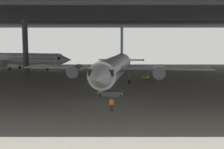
{
  "coord_description": "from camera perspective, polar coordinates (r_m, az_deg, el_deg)",
  "views": [
    {
      "loc": [
        1.64,
        -53.5,
        8.2
      ],
      "look_at": [
        1.57,
        -4.54,
        2.69
      ],
      "focal_mm": 44.47,
      "sensor_mm": 36.0,
      "label": 1
    }
  ],
  "objects": [
    {
      "name": "airplane_distant",
      "position": [
        91.15,
        -18.34,
        3.07
      ],
      "size": [
        34.54,
        34.22,
        11.14
      ],
      "color": "white",
      "rests_on": "ground_plane"
    },
    {
      "name": "hangar_structure",
      "position": [
        67.64,
        -1.38,
        12.41
      ],
      "size": [
        121.0,
        99.0,
        15.88
      ],
      "color": "#4C4F54",
      "rests_on": "ground_plane"
    },
    {
      "name": "crew_worker_by_stairs",
      "position": [
        41.83,
        -2.38,
        -3.67
      ],
      "size": [
        0.44,
        0.4,
        1.55
      ],
      "color": "#232838",
      "rests_on": "ground_plane"
    },
    {
      "name": "boarding_stairs",
      "position": [
        43.63,
        -0.15,
        -3.41
      ],
      "size": [
        4.53,
        2.02,
        4.84
      ],
      "color": "slate",
      "rests_on": "ground_plane"
    },
    {
      "name": "airplane_main",
      "position": [
        54.21,
        0.72,
        1.57
      ],
      "size": [
        38.84,
        39.94,
        12.36
      ],
      "color": "white",
      "rests_on": "ground_plane"
    },
    {
      "name": "ground_plane",
      "position": [
        54.15,
        -1.66,
        -2.29
      ],
      "size": [
        110.0,
        110.0,
        0.0
      ],
      "primitive_type": "plane",
      "color": "gray"
    },
    {
      "name": "baggage_tug",
      "position": [
        63.84,
        7.0,
        -0.53
      ],
      "size": [
        1.87,
        2.47,
        0.9
      ],
      "color": "yellow",
      "rests_on": "ground_plane"
    },
    {
      "name": "crew_worker_near_nose",
      "position": [
        33.58,
        -0.03,
        -6.03
      ],
      "size": [
        0.54,
        0.28,
        1.68
      ],
      "color": "#232838",
      "rests_on": "ground_plane"
    }
  ]
}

